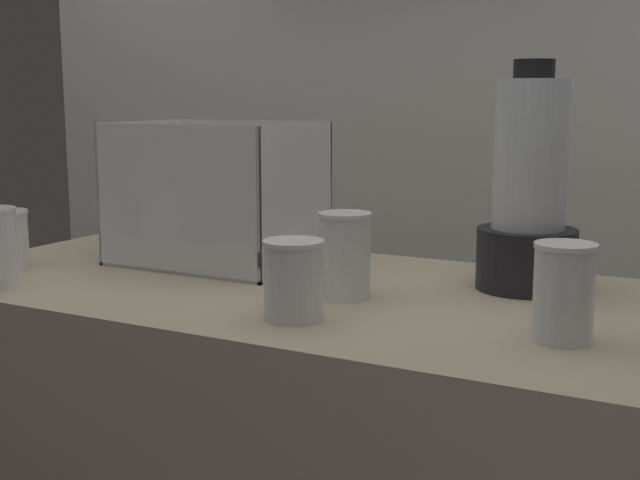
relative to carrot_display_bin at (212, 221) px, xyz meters
The scene contains 7 objects.
back_wall_unit 0.78m from the carrot_display_bin, 67.82° to the left, with size 2.60×0.24×2.50m.
carrot_display_bin is the anchor object (origin of this frame).
blender_pitcher 0.59m from the carrot_display_bin, ahead, with size 0.16×0.16×0.37m.
juice_cup_orange_far_left 0.37m from the carrot_display_bin, 140.86° to the right, with size 0.09×0.09×0.11m.
juice_cup_carrot_middle 0.44m from the carrot_display_bin, 39.61° to the right, with size 0.09×0.09×0.11m.
juice_cup_orange_right 0.37m from the carrot_display_bin, 20.86° to the right, with size 0.08×0.08×0.13m.
juice_cup_orange_far_right 0.73m from the carrot_display_bin, 16.73° to the right, with size 0.08×0.08×0.13m.
Camera 1 is at (0.65, -1.20, 1.22)m, focal length 47.78 mm.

